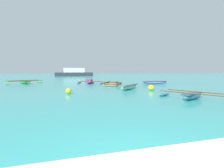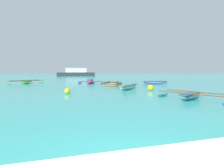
{
  "view_description": "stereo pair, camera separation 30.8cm",
  "coord_description": "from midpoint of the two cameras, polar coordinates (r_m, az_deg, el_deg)",
  "views": [
    {
      "loc": [
        -1.32,
        -2.23,
        1.75
      ],
      "look_at": [
        4.27,
        17.05,
        0.25
      ],
      "focal_mm": 28.0,
      "sensor_mm": 36.0,
      "label": 1
    },
    {
      "loc": [
        -1.02,
        -2.32,
        1.75
      ],
      "look_at": [
        4.27,
        17.05,
        0.25
      ],
      "focal_mm": 28.0,
      "sensor_mm": 36.0,
      "label": 2
    }
  ],
  "objects": [
    {
      "name": "moored_boat_5",
      "position": [
        24.1,
        13.35,
        0.53
      ],
      "size": [
        3.7,
        0.68,
        0.4
      ],
      "rotation": [
        0.0,
        0.0,
        -0.02
      ],
      "color": "#727DBA",
      "rests_on": "ground_plane"
    },
    {
      "name": "mooring_buoy_0",
      "position": [
        15.93,
        12.13,
        -1.18
      ],
      "size": [
        0.53,
        0.53,
        0.53
      ],
      "color": "yellow",
      "rests_on": "ground_plane"
    },
    {
      "name": "distant_ferry",
      "position": [
        60.45,
        -12.42,
        3.58
      ],
      "size": [
        12.45,
        2.74,
        2.74
      ],
      "color": "#2D333D",
      "rests_on": "ground_plane"
    },
    {
      "name": "moored_boat_3",
      "position": [
        24.47,
        -7.5,
        0.61
      ],
      "size": [
        3.8,
        3.03,
        0.61
      ],
      "rotation": [
        0.0,
        0.0,
        1.06
      ],
      "color": "#B84EAA",
      "rests_on": "ground_plane"
    },
    {
      "name": "moored_boat_4",
      "position": [
        16.72,
        5.11,
        -0.87
      ],
      "size": [
        2.89,
        2.93,
        0.46
      ],
      "rotation": [
        0.0,
        0.0,
        0.79
      ],
      "color": "#89C7B5",
      "rests_on": "ground_plane"
    },
    {
      "name": "moored_boat_0",
      "position": [
        27.29,
        -26.94,
        0.57
      ],
      "size": [
        5.0,
        3.99,
        0.44
      ],
      "rotation": [
        0.0,
        0.0,
        -1.1
      ],
      "color": "green",
      "rests_on": "ground_plane"
    },
    {
      "name": "moored_boat_1",
      "position": [
        11.93,
        24.12,
        -3.5
      ],
      "size": [
        3.17,
        4.26,
        0.45
      ],
      "rotation": [
        0.0,
        0.0,
        0.49
      ],
      "color": "teal",
      "rests_on": "ground_plane"
    },
    {
      "name": "moored_boat_2",
      "position": [
        21.15,
        -0.28,
        0.15
      ],
      "size": [
        2.77,
        3.64,
        0.48
      ],
      "rotation": [
        0.0,
        0.0,
        -0.43
      ],
      "color": "olive",
      "rests_on": "ground_plane"
    },
    {
      "name": "mooring_buoy_1",
      "position": [
        13.75,
        -14.63,
        -2.26
      ],
      "size": [
        0.44,
        0.44,
        0.44
      ],
      "color": "yellow",
      "rests_on": "ground_plane"
    }
  ]
}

